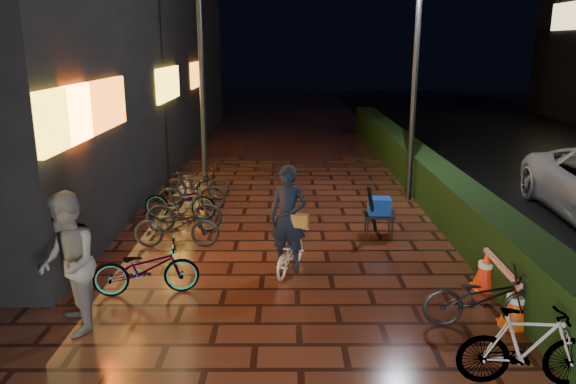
{
  "coord_description": "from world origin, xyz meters",
  "views": [
    {
      "loc": [
        -0.17,
        -6.87,
        3.65
      ],
      "look_at": [
        -0.13,
        2.82,
        1.1
      ],
      "focal_mm": 35.0,
      "sensor_mm": 36.0,
      "label": 1
    }
  ],
  "objects_px": {
    "bystander_person": "(68,264)",
    "cart_assembly": "(379,208)",
    "traffic_barrier": "(500,285)",
    "cyclist": "(289,234)"
  },
  "relations": [
    {
      "from": "traffic_barrier",
      "to": "bystander_person",
      "type": "bearing_deg",
      "value": -173.22
    },
    {
      "from": "bystander_person",
      "to": "traffic_barrier",
      "type": "distance_m",
      "value": 5.93
    },
    {
      "from": "cart_assembly",
      "to": "cyclist",
      "type": "bearing_deg",
      "value": -133.99
    },
    {
      "from": "cyclist",
      "to": "cart_assembly",
      "type": "xyz_separation_m",
      "value": [
        1.76,
        1.82,
        -0.1
      ]
    },
    {
      "from": "traffic_barrier",
      "to": "cyclist",
      "type": "bearing_deg",
      "value": 157.3
    },
    {
      "from": "bystander_person",
      "to": "cyclist",
      "type": "xyz_separation_m",
      "value": [
        2.84,
        1.95,
        -0.27
      ]
    },
    {
      "from": "cyclist",
      "to": "traffic_barrier",
      "type": "height_order",
      "value": "cyclist"
    },
    {
      "from": "bystander_person",
      "to": "cart_assembly",
      "type": "relative_size",
      "value": 1.7
    },
    {
      "from": "traffic_barrier",
      "to": "cart_assembly",
      "type": "xyz_separation_m",
      "value": [
        -1.25,
        3.08,
        0.25
      ]
    },
    {
      "from": "bystander_person",
      "to": "traffic_barrier",
      "type": "bearing_deg",
      "value": 71.09
    }
  ]
}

